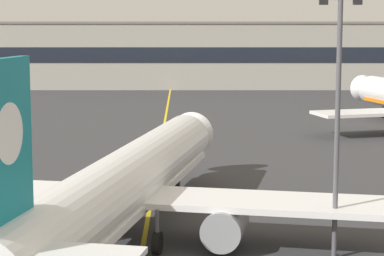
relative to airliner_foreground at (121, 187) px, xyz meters
The scene contains 5 objects.
taxiway_centreline 19.10m from the airliner_foreground, 86.80° to the left, with size 0.30×180.00×0.01m, color yellow.
airliner_foreground is the anchor object (origin of this frame).
apron_lamp_post 13.01m from the airliner_foreground, 13.98° to the right, with size 2.24×0.90×14.33m.
safety_cone_by_nose_gear 16.45m from the airliner_foreground, 86.33° to the left, with size 0.44×0.44×0.55m.
terminal_building 103.81m from the airliner_foreground, 85.19° to the left, with size 113.06×12.40×12.48m.
Camera 1 is at (3.08, -33.20, 13.16)m, focal length 72.64 mm.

